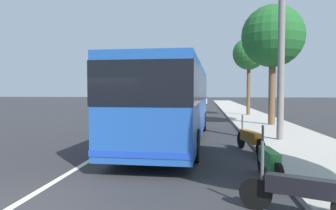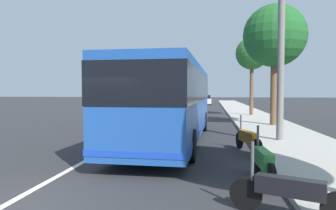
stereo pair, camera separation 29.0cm
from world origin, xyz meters
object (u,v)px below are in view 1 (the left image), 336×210
at_px(motorcycle_angled, 299,191).
at_px(roadside_tree_mid_block, 273,37).
at_px(roadside_tree_far_block, 249,54).
at_px(coach_bus, 172,98).
at_px(motorcycle_far_end, 269,161).
at_px(car_ahead_same_lane, 200,100).
at_px(motorcycle_by_tree, 250,139).
at_px(utility_pole, 281,53).
at_px(car_behind_bus, 148,105).
at_px(car_oncoming, 169,101).

xyz_separation_m(motorcycle_angled, roadside_tree_mid_block, (13.69, -2.37, 4.90)).
height_order(roadside_tree_mid_block, roadside_tree_far_block, roadside_tree_mid_block).
relative_size(coach_bus, motorcycle_far_end, 5.44).
xyz_separation_m(motorcycle_angled, roadside_tree_far_block, (21.47, -2.07, 4.80)).
bearing_deg(motorcycle_angled, roadside_tree_mid_block, -76.85).
xyz_separation_m(car_ahead_same_lane, roadside_tree_far_block, (-23.13, -4.43, 4.53)).
xyz_separation_m(coach_bus, motorcycle_by_tree, (-2.04, -2.93, -1.36)).
xyz_separation_m(coach_bus, roadside_tree_far_block, (13.88, -5.02, 3.41)).
bearing_deg(motorcycle_by_tree, motorcycle_far_end, 164.96).
distance_m(motorcycle_far_end, utility_pole, 6.69).
bearing_deg(roadside_tree_far_block, utility_pole, 177.60).
xyz_separation_m(coach_bus, car_behind_bus, (18.98, 4.60, -1.17)).
bearing_deg(roadside_tree_mid_block, coach_bus, 138.83).
relative_size(roadside_tree_mid_block, roadside_tree_far_block, 1.08).
bearing_deg(coach_bus, roadside_tree_mid_block, -39.50).
distance_m(roadside_tree_far_block, utility_pole, 13.79).
bearing_deg(motorcycle_angled, roadside_tree_far_block, -72.51).
distance_m(car_oncoming, car_behind_bus, 16.45).
bearing_deg(motorcycle_far_end, coach_bus, 24.36).
relative_size(car_oncoming, utility_pole, 0.56).
bearing_deg(roadside_tree_far_block, motorcycle_far_end, 173.70).
height_order(car_behind_bus, utility_pole, utility_pole).
relative_size(motorcycle_angled, car_oncoming, 0.47).
xyz_separation_m(coach_bus, car_oncoming, (35.43, 4.25, -1.18)).
bearing_deg(motorcycle_far_end, motorcycle_angled, 178.47).
distance_m(car_behind_bus, roadside_tree_far_block, 11.82).
bearing_deg(utility_pole, car_oncoming, 13.87).
bearing_deg(utility_pole, roadside_tree_far_block, -2.40).
xyz_separation_m(motorcycle_by_tree, car_oncoming, (37.47, 7.18, 0.18)).
distance_m(coach_bus, utility_pole, 4.81).
bearing_deg(motorcycle_by_tree, coach_bus, 40.74).
bearing_deg(roadside_tree_far_block, car_ahead_same_lane, 10.85).
bearing_deg(utility_pole, motorcycle_far_end, 164.59).
bearing_deg(motorcycle_angled, motorcycle_by_tree, -66.73).
distance_m(motorcycle_by_tree, car_oncoming, 38.15).
bearing_deg(roadside_tree_mid_block, motorcycle_by_tree, 163.56).
distance_m(coach_bus, roadside_tree_far_block, 15.15).
height_order(motorcycle_by_tree, utility_pole, utility_pole).
distance_m(car_oncoming, car_ahead_same_lane, 5.10).
bearing_deg(roadside_tree_far_block, car_oncoming, 23.29).
xyz_separation_m(coach_bus, roadside_tree_mid_block, (6.09, -5.33, 3.51)).
xyz_separation_m(car_oncoming, roadside_tree_far_block, (-21.55, -9.28, 4.59)).
distance_m(car_ahead_same_lane, roadside_tree_mid_block, 31.62).
bearing_deg(car_behind_bus, motorcycle_far_end, 16.25).
bearing_deg(roadside_tree_far_block, car_behind_bus, 62.08).
height_order(motorcycle_far_end, car_oncoming, car_oncoming).
bearing_deg(motorcycle_angled, utility_pole, -77.87).
xyz_separation_m(car_behind_bus, roadside_tree_far_block, (-5.10, -9.62, 4.58)).
bearing_deg(coach_bus, car_behind_bus, 15.31).
bearing_deg(car_behind_bus, utility_pole, 24.94).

